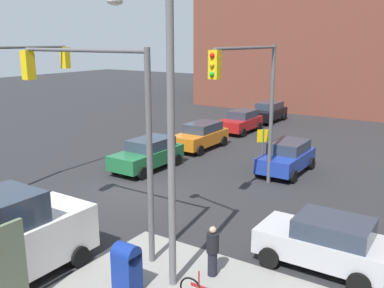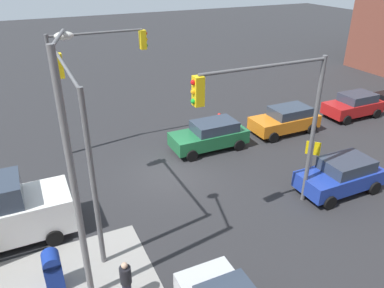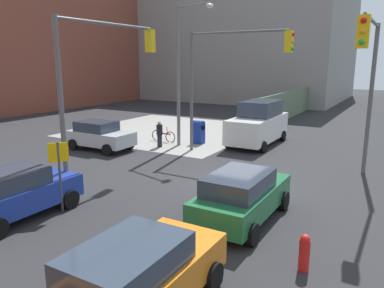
{
  "view_description": "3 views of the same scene",
  "coord_description": "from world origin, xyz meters",
  "px_view_note": "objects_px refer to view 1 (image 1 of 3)",
  "views": [
    {
      "loc": [
        13.91,
        12.16,
        6.7
      ],
      "look_at": [
        -0.95,
        2.42,
        2.36
      ],
      "focal_mm": 40.0,
      "sensor_mm": 36.0,
      "label": 1
    },
    {
      "loc": [
        5.95,
        15.03,
        9.76
      ],
      "look_at": [
        -1.06,
        0.11,
        1.55
      ],
      "focal_mm": 35.0,
      "sensor_mm": 36.0,
      "label": 2
    },
    {
      "loc": [
        -13.43,
        -6.0,
        4.96
      ],
      "look_at": [
        -1.15,
        1.17,
        1.8
      ],
      "focal_mm": 35.0,
      "sensor_mm": 36.0,
      "label": 3
    }
  ],
  "objects_px": {
    "traffic_signal_se_corner": "(15,89)",
    "traffic_signal_ne_corner": "(95,107)",
    "hatchback_orange": "(201,135)",
    "traffic_signal_nw_corner": "(252,91)",
    "coupe_silver": "(325,242)",
    "sedan_black": "(268,112)",
    "fire_hydrant": "(137,147)",
    "pedestrian_crossing": "(213,251)",
    "hatchback_blue": "(287,157)",
    "mailbox_blue": "(127,267)",
    "coupe_red": "(241,121)",
    "street_lamp_corner": "(162,118)",
    "coupe_green": "(148,154)"
  },
  "relations": [
    {
      "from": "hatchback_blue",
      "to": "traffic_signal_nw_corner",
      "type": "bearing_deg",
      "value": -1.76
    },
    {
      "from": "traffic_signal_ne_corner",
      "to": "hatchback_blue",
      "type": "bearing_deg",
      "value": 168.25
    },
    {
      "from": "fire_hydrant",
      "to": "coupe_red",
      "type": "relative_size",
      "value": 0.24
    },
    {
      "from": "traffic_signal_ne_corner",
      "to": "mailbox_blue",
      "type": "relative_size",
      "value": 4.55
    },
    {
      "from": "hatchback_orange",
      "to": "coupe_silver",
      "type": "bearing_deg",
      "value": 46.5
    },
    {
      "from": "traffic_signal_ne_corner",
      "to": "mailbox_blue",
      "type": "distance_m",
      "value": 5.0
    },
    {
      "from": "hatchback_orange",
      "to": "traffic_signal_nw_corner",
      "type": "bearing_deg",
      "value": 46.35
    },
    {
      "from": "traffic_signal_se_corner",
      "to": "hatchback_orange",
      "type": "relative_size",
      "value": 1.53
    },
    {
      "from": "pedestrian_crossing",
      "to": "mailbox_blue",
      "type": "bearing_deg",
      "value": 41.57
    },
    {
      "from": "traffic_signal_ne_corner",
      "to": "street_lamp_corner",
      "type": "bearing_deg",
      "value": 78.89
    },
    {
      "from": "traffic_signal_se_corner",
      "to": "mailbox_blue",
      "type": "height_order",
      "value": "traffic_signal_se_corner"
    },
    {
      "from": "sedan_black",
      "to": "hatchback_orange",
      "type": "bearing_deg",
      "value": 0.62
    },
    {
      "from": "traffic_signal_se_corner",
      "to": "coupe_silver",
      "type": "distance_m",
      "value": 14.1
    },
    {
      "from": "fire_hydrant",
      "to": "coupe_green",
      "type": "bearing_deg",
      "value": 51.58
    },
    {
      "from": "hatchback_blue",
      "to": "pedestrian_crossing",
      "type": "bearing_deg",
      "value": 9.94
    },
    {
      "from": "traffic_signal_nw_corner",
      "to": "mailbox_blue",
      "type": "bearing_deg",
      "value": 3.35
    },
    {
      "from": "traffic_signal_ne_corner",
      "to": "hatchback_orange",
      "type": "xyz_separation_m",
      "value": [
        -12.82,
        -4.1,
        -3.8
      ]
    },
    {
      "from": "sedan_black",
      "to": "coupe_red",
      "type": "height_order",
      "value": "same"
    },
    {
      "from": "traffic_signal_se_corner",
      "to": "fire_hydrant",
      "type": "height_order",
      "value": "traffic_signal_se_corner"
    },
    {
      "from": "fire_hydrant",
      "to": "coupe_silver",
      "type": "distance_m",
      "value": 14.99
    },
    {
      "from": "fire_hydrant",
      "to": "coupe_red",
      "type": "height_order",
      "value": "coupe_red"
    },
    {
      "from": "traffic_signal_ne_corner",
      "to": "pedestrian_crossing",
      "type": "relative_size",
      "value": 4.23
    },
    {
      "from": "traffic_signal_nw_corner",
      "to": "hatchback_blue",
      "type": "bearing_deg",
      "value": 178.24
    },
    {
      "from": "sedan_black",
      "to": "coupe_red",
      "type": "relative_size",
      "value": 1.09
    },
    {
      "from": "fire_hydrant",
      "to": "pedestrian_crossing",
      "type": "bearing_deg",
      "value": 49.31
    },
    {
      "from": "mailbox_blue",
      "to": "coupe_red",
      "type": "bearing_deg",
      "value": -161.3
    },
    {
      "from": "street_lamp_corner",
      "to": "hatchback_blue",
      "type": "bearing_deg",
      "value": -175.98
    },
    {
      "from": "traffic_signal_se_corner",
      "to": "hatchback_orange",
      "type": "bearing_deg",
      "value": 165.84
    },
    {
      "from": "coupe_green",
      "to": "hatchback_orange",
      "type": "xyz_separation_m",
      "value": [
        -5.26,
        -0.01,
        -0.0
      ]
    },
    {
      "from": "traffic_signal_se_corner",
      "to": "sedan_black",
      "type": "height_order",
      "value": "traffic_signal_se_corner"
    },
    {
      "from": "traffic_signal_ne_corner",
      "to": "traffic_signal_se_corner",
      "type": "bearing_deg",
      "value": -105.99
    },
    {
      "from": "traffic_signal_nw_corner",
      "to": "fire_hydrant",
      "type": "xyz_separation_m",
      "value": [
        -2.66,
        -8.7,
        -4.15
      ]
    },
    {
      "from": "traffic_signal_nw_corner",
      "to": "traffic_signal_ne_corner",
      "type": "xyz_separation_m",
      "value": [
        6.84,
        -2.16,
        0.0
      ]
    },
    {
      "from": "pedestrian_crossing",
      "to": "hatchback_blue",
      "type": "bearing_deg",
      "value": -91.62
    },
    {
      "from": "fire_hydrant",
      "to": "coupe_green",
      "type": "xyz_separation_m",
      "value": [
        1.94,
        2.45,
        0.36
      ]
    },
    {
      "from": "traffic_signal_se_corner",
      "to": "coupe_red",
      "type": "height_order",
      "value": "traffic_signal_se_corner"
    },
    {
      "from": "traffic_signal_se_corner",
      "to": "fire_hydrant",
      "type": "bearing_deg",
      "value": 177.72
    },
    {
      "from": "traffic_signal_ne_corner",
      "to": "coupe_green",
      "type": "xyz_separation_m",
      "value": [
        -7.56,
        -4.1,
        -3.8
      ]
    },
    {
      "from": "traffic_signal_se_corner",
      "to": "hatchback_blue",
      "type": "xyz_separation_m",
      "value": [
        -9.02,
        9.13,
        -3.77
      ]
    },
    {
      "from": "traffic_signal_se_corner",
      "to": "hatchback_orange",
      "type": "height_order",
      "value": "traffic_signal_se_corner"
    },
    {
      "from": "sedan_black",
      "to": "coupe_red",
      "type": "distance_m",
      "value": 5.02
    },
    {
      "from": "sedan_black",
      "to": "street_lamp_corner",
      "type": "bearing_deg",
      "value": 16.81
    },
    {
      "from": "fire_hydrant",
      "to": "hatchback_orange",
      "type": "height_order",
      "value": "hatchback_orange"
    },
    {
      "from": "mailbox_blue",
      "to": "fire_hydrant",
      "type": "bearing_deg",
      "value": -140.6
    },
    {
      "from": "traffic_signal_se_corner",
      "to": "traffic_signal_ne_corner",
      "type": "relative_size",
      "value": 1.0
    },
    {
      "from": "traffic_signal_se_corner",
      "to": "coupe_red",
      "type": "bearing_deg",
      "value": 171.04
    },
    {
      "from": "street_lamp_corner",
      "to": "sedan_black",
      "type": "distance_m",
      "value": 25.61
    },
    {
      "from": "traffic_signal_se_corner",
      "to": "coupe_silver",
      "type": "bearing_deg",
      "value": 92.44
    },
    {
      "from": "mailbox_blue",
      "to": "pedestrian_crossing",
      "type": "bearing_deg",
      "value": 143.13
    },
    {
      "from": "coupe_silver",
      "to": "sedan_black",
      "type": "bearing_deg",
      "value": -152.56
    }
  ]
}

